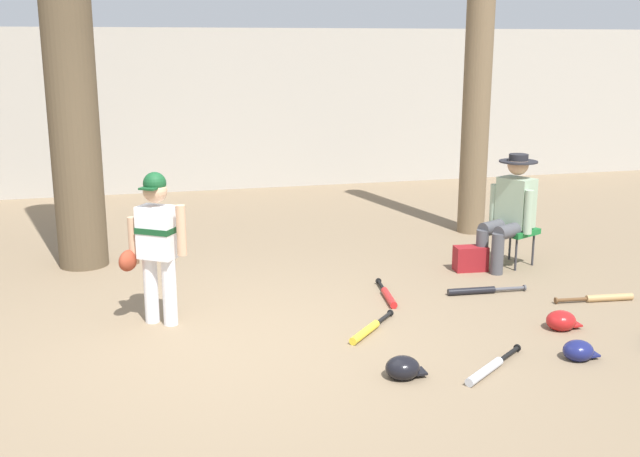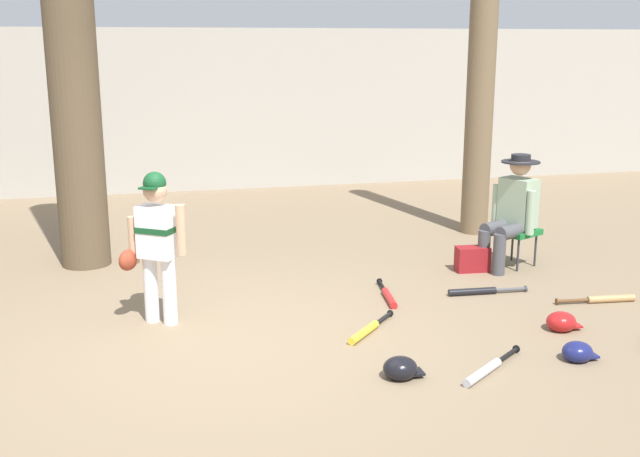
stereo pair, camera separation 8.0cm
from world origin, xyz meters
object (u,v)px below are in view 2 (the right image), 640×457
Objects in this scene: folding_stool at (516,233)px; batting_helmet_black at (401,368)px; bat_yellow_trainer at (367,330)px; batting_helmet_navy at (578,352)px; seated_spectator at (512,208)px; bat_aluminum_silver at (487,370)px; batting_helmet_red at (561,322)px; tree_near_player at (71,52)px; bat_black_composite at (478,291)px; bat_red_barrel at (388,296)px; bat_wood_tan at (605,299)px; tree_behind_spectator at (482,53)px; young_ballplayer at (155,238)px; handbag_beside_stool at (472,259)px.

batting_helmet_black is (-2.14, -2.39, -0.29)m from folding_stool.
batting_helmet_navy reaches higher than bat_yellow_trainer.
seated_spectator reaches higher than bat_aluminum_silver.
batting_helmet_navy is 0.63m from batting_helmet_red.
tree_near_player reaches higher than bat_aluminum_silver.
bat_black_composite is at bearing 49.59° from batting_helmet_black.
folding_stool reaches higher than bat_red_barrel.
tree_near_player reaches higher than bat_wood_tan.
seated_spectator is 1.53× the size of bat_black_composite.
tree_behind_spectator is at bearing 52.18° from bat_yellow_trainer.
seated_spectator is 1.92m from batting_helmet_red.
bat_black_composite is at bearing -134.58° from folding_stool.
bat_black_composite is (-0.71, -0.76, -0.61)m from seated_spectator.
tree_near_player is 5.73m from bat_wood_tan.
bat_aluminum_silver is 1.13m from bat_yellow_trainer.
batting_helmet_black is at bearing -43.37° from young_ballplayer.
young_ballplayer is 3.88m from folding_stool.
bat_red_barrel and bat_yellow_trainer have the same top height.
bat_aluminum_silver is at bearing -7.39° from batting_helmet_black.
batting_helmet_red reaches higher than bat_black_composite.
bat_aluminum_silver and bat_wood_tan have the same top height.
folding_stool is 0.79× the size of bat_aluminum_silver.
bat_wood_tan is (4.70, -2.43, -2.20)m from tree_near_player.
bat_yellow_trainer is (-1.59, -1.44, -0.10)m from handbag_beside_stool.
handbag_beside_stool is 0.50× the size of bat_aluminum_silver.
bat_wood_tan is at bearing -25.19° from bat_black_composite.
batting_helmet_black is at bearing -155.29° from bat_wood_tan.
young_ballplayer reaches higher than bat_aluminum_silver.
seated_spectator is at bearing 76.19° from batting_helmet_red.
tree_near_player reaches higher than bat_yellow_trainer.
bat_black_composite is (-0.27, -0.73, -0.10)m from handbag_beside_stool.
batting_helmet_black is (2.33, -3.53, -2.16)m from tree_near_player.
folding_stool is at bearing -14.33° from tree_near_player.
tree_near_player is 18.19× the size of batting_helmet_red.
folding_stool is at bearing 35.65° from bat_yellow_trainer.
seated_spectator is 3.17m from batting_helmet_black.
tree_near_player is at bearing 131.37° from bat_yellow_trainer.
bat_wood_tan is 1.28× the size of bat_yellow_trainer.
tree_near_player reaches higher than young_ballplayer.
batting_helmet_black is (-1.40, 0.02, 0.00)m from batting_helmet_navy.
bat_aluminum_silver is (-1.72, -3.95, -2.18)m from tree_behind_spectator.
bat_yellow_trainer is (-2.12, -1.52, -0.33)m from folding_stool.
batting_helmet_red is (-0.74, -3.31, -2.14)m from tree_behind_spectator.
folding_stool is 0.44× the size of seated_spectator.
batting_helmet_navy reaches higher than bat_red_barrel.
tree_behind_spectator is 2.38m from folding_stool.
tree_behind_spectator reaches higher than folding_stool.
young_ballplayer is 2.21m from bat_red_barrel.
bat_wood_tan is at bearing 48.79° from batting_helmet_navy.
bat_red_barrel is at bearing 136.54° from batting_helmet_red.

